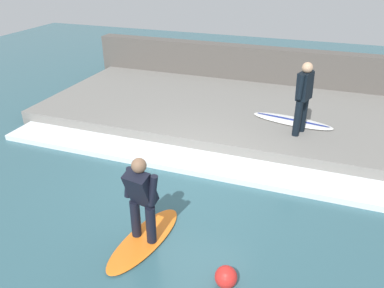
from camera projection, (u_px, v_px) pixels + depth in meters
name	position (u px, v px, depth m)	size (l,w,h in m)	color
ground_plane	(186.00, 183.00, 7.26)	(28.00, 28.00, 0.00)	#335B66
concrete_ledge	(230.00, 112.00, 9.98)	(4.40, 9.89, 0.35)	slate
back_wall	(251.00, 69.00, 11.78)	(0.50, 10.38, 1.39)	#544F49
wave_foam_crest	(198.00, 163.00, 7.83)	(0.88, 9.39, 0.12)	silver
surfboard_riding	(145.00, 239.00, 5.81)	(1.76, 0.84, 0.06)	orange
surfer_riding	(141.00, 196.00, 5.44)	(0.45, 0.60, 1.41)	black
surfer_waiting_near	(304.00, 95.00, 8.02)	(0.53, 0.36, 1.62)	black
surfboard_waiting_near	(292.00, 121.00, 8.95)	(0.85, 1.99, 0.07)	white
marker_buoy	(226.00, 277.00, 4.98)	(0.31, 0.31, 0.31)	red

